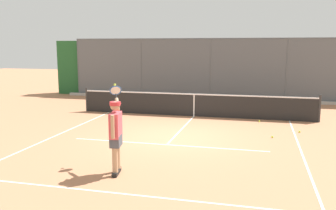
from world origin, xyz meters
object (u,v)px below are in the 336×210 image
tennis_ball_near_net (272,137)px  tennis_ball_near_baseline (259,121)px  tennis_player (116,132)px  tennis_ball_mid_court (299,132)px

tennis_ball_near_net → tennis_ball_near_baseline: bearing=-80.3°
tennis_player → tennis_ball_near_baseline: tennis_player is taller
tennis_player → tennis_ball_near_net: 5.71m
tennis_ball_mid_court → tennis_ball_near_net: bearing=46.5°
tennis_ball_near_net → tennis_ball_mid_court: size_ratio=1.00×
tennis_ball_near_baseline → tennis_ball_mid_court: (-1.34, 1.45, 0.00)m
tennis_player → tennis_ball_mid_court: 7.03m
tennis_ball_near_net → tennis_ball_near_baseline: size_ratio=1.00×
tennis_player → tennis_ball_mid_court: tennis_player is taller
tennis_ball_mid_court → tennis_ball_near_baseline: bearing=-47.4°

